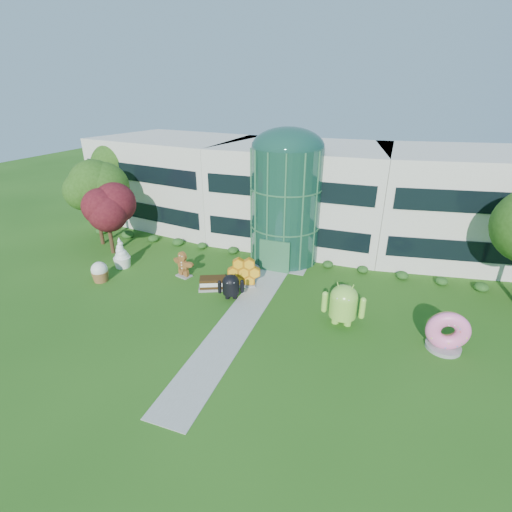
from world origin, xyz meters
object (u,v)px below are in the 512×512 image
at_px(android_green, 343,302).
at_px(android_black, 231,285).
at_px(gingerbread, 183,264).
at_px(donut, 447,330).

distance_m(android_green, android_black, 8.16).
relative_size(android_black, gingerbread, 0.93).
height_order(donut, gingerbread, donut).
relative_size(android_black, donut, 0.87).
bearing_deg(android_black, android_green, -26.61).
height_order(android_green, gingerbread, android_green).
bearing_deg(donut, android_black, 170.32).
xyz_separation_m(donut, gingerbread, (-19.29, 2.92, -0.17)).
xyz_separation_m(android_green, android_black, (-8.13, 0.50, -0.52)).
bearing_deg(gingerbread, android_black, -3.55).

